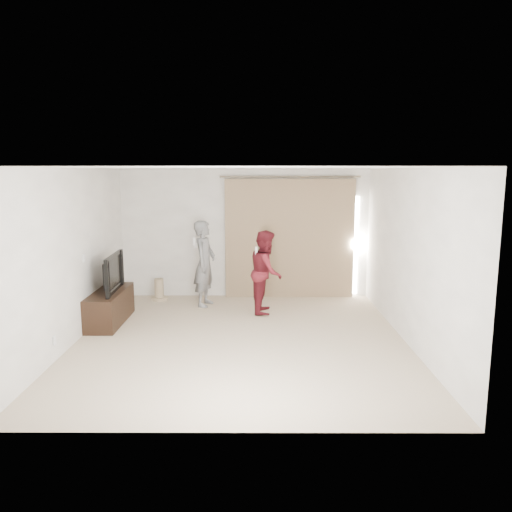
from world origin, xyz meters
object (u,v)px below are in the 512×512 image
at_px(person_man, 205,263).
at_px(person_woman, 266,272).
at_px(tv, 108,273).
at_px(tv_console, 110,307).

xyz_separation_m(person_man, person_woman, (1.16, -0.46, -0.06)).
xyz_separation_m(tv, person_man, (1.51, 1.12, -0.05)).
height_order(tv, person_woman, person_woman).
bearing_deg(person_woman, person_man, 158.35).
relative_size(tv_console, person_man, 0.87).
height_order(tv_console, person_woman, person_woman).
relative_size(tv, person_man, 0.68).
height_order(person_man, person_woman, person_man).
bearing_deg(person_woman, tv_console, -166.25).
bearing_deg(tv, tv_console, 177.40).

